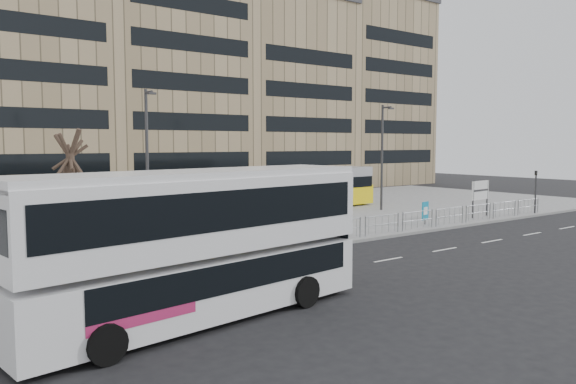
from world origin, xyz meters
TOP-DOWN VIEW (x-y plane):
  - ground at (0.00, 0.00)m, footprint 120.00×120.00m
  - plaza at (0.00, 12.00)m, footprint 64.00×24.00m
  - kerb at (0.00, 0.05)m, footprint 64.00×0.25m
  - building_row at (1.55, 34.27)m, footprint 70.40×18.40m
  - pedestrian_barrier at (2.00, 0.50)m, footprint 32.07×0.07m
  - road_markings at (1.00, -4.00)m, footprint 62.00×0.12m
  - double_decker_bus at (-12.90, -6.63)m, footprint 11.30×3.94m
  - tram at (-0.60, 12.02)m, footprint 26.86×4.12m
  - station_sign at (13.18, 1.66)m, footprint 2.17×0.32m
  - ad_panel at (7.27, 1.56)m, footprint 0.76×0.20m
  - pedestrian at (-3.95, 3.15)m, footprint 0.67×0.79m
  - traffic_light_west at (-7.90, 2.16)m, footprint 0.21×0.23m
  - traffic_light_east at (18.21, 0.50)m, footprint 0.21×0.23m
  - lamp_post_west at (-7.78, 9.12)m, footprint 0.45×1.04m
  - lamp_post_east at (10.75, 8.58)m, footprint 0.45×1.04m
  - bare_tree at (-11.85, 9.76)m, footprint 4.80×4.80m

SIDE VIEW (x-z plane):
  - ground at x=0.00m, z-range 0.00..0.00m
  - road_markings at x=1.00m, z-range 0.00..0.01m
  - kerb at x=0.00m, z-range -0.01..0.16m
  - plaza at x=0.00m, z-range 0.00..0.15m
  - pedestrian_barrier at x=2.00m, z-range 0.43..1.53m
  - ad_panel at x=7.27m, z-range 0.27..1.70m
  - pedestrian at x=-3.95m, z-range 0.15..1.98m
  - tram at x=-0.60m, z-range 0.16..3.31m
  - station_sign at x=13.18m, z-range 0.63..3.13m
  - traffic_light_west at x=-7.90m, z-range 0.57..3.67m
  - traffic_light_east at x=18.21m, z-range 0.57..3.67m
  - double_decker_bus at x=-12.90m, z-range 0.18..4.60m
  - lamp_post_east at x=10.75m, z-range 0.52..8.47m
  - lamp_post_west at x=-7.78m, z-range 0.52..8.63m
  - bare_tree at x=-11.85m, z-range 2.02..10.15m
  - building_row at x=1.55m, z-range -2.69..28.51m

